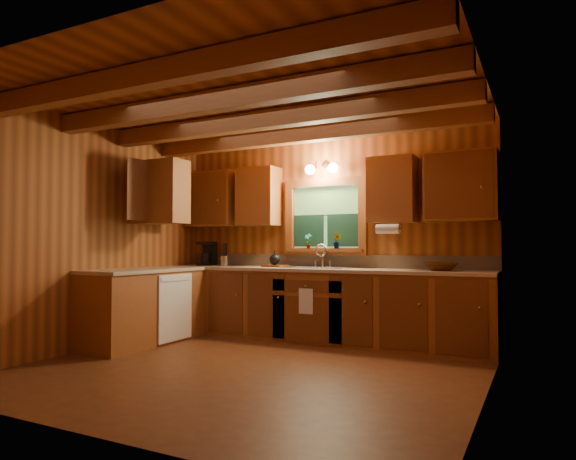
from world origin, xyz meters
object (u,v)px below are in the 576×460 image
(wicker_basket, at_px, (441,267))
(coffee_maker, at_px, (208,254))
(cutting_board, at_px, (275,266))
(sink, at_px, (317,272))

(wicker_basket, bearing_deg, coffee_maker, 177.92)
(coffee_maker, height_order, cutting_board, coffee_maker)
(wicker_basket, bearing_deg, sink, 178.55)
(cutting_board, bearing_deg, wicker_basket, 5.87)
(sink, relative_size, cutting_board, 2.71)
(sink, distance_m, wicker_basket, 1.51)
(sink, distance_m, cutting_board, 0.62)
(sink, bearing_deg, wicker_basket, -1.45)
(cutting_board, distance_m, wicker_basket, 2.12)
(sink, xyz_separation_m, coffee_maker, (-1.72, 0.08, 0.21))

